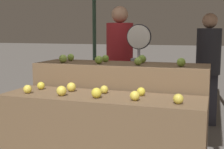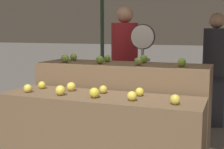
{
  "view_description": "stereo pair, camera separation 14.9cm",
  "coord_description": "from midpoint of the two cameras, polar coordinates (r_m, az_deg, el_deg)",
  "views": [
    {
      "loc": [
        0.93,
        -2.54,
        1.41
      ],
      "look_at": [
        -0.0,
        0.3,
        1.0
      ],
      "focal_mm": 50.0,
      "sensor_mm": 36.0,
      "label": 1
    },
    {
      "loc": [
        1.07,
        -2.49,
        1.41
      ],
      "look_at": [
        -0.0,
        0.3,
        1.0
      ],
      "focal_mm": 50.0,
      "sensor_mm": 36.0,
      "label": 2
    }
  ],
  "objects": [
    {
      "name": "apple_back_2",
      "position": [
        3.12,
        3.43,
        2.42
      ],
      "size": [
        0.08,
        0.08,
        0.08
      ],
      "primitive_type": "sphere",
      "color": "#8EB247",
      "rests_on": "display_counter_back"
    },
    {
      "name": "apple_back_5",
      "position": [
        3.45,
        -2.45,
        2.94
      ],
      "size": [
        0.08,
        0.08,
        0.08
      ],
      "primitive_type": "sphere",
      "color": "#7AA338",
      "rests_on": "display_counter_back"
    },
    {
      "name": "display_counter_back",
      "position": [
        3.39,
        0.36,
        -7.08
      ],
      "size": [
        1.81,
        0.55,
        1.08
      ],
      "primitive_type": "cube",
      "color": "brown",
      "rests_on": "ground_plane"
    },
    {
      "name": "person_customer_left",
      "position": [
        4.83,
        16.34,
        2.29
      ],
      "size": [
        0.44,
        0.44,
        1.68
      ],
      "rotation": [
        0.0,
        0.0,
        3.43
      ],
      "color": "#2D2D38",
      "rests_on": "ground_plane"
    },
    {
      "name": "apple_front_5",
      "position": [
        3.15,
        -14.19,
        -2.0
      ],
      "size": [
        0.07,
        0.07,
        0.07
      ],
      "primitive_type": "sphere",
      "color": "gold",
      "rests_on": "display_counter_front"
    },
    {
      "name": "display_counter_front",
      "position": [
        2.88,
        -3.39,
        -12.2
      ],
      "size": [
        1.81,
        0.55,
        0.85
      ],
      "primitive_type": "cube",
      "color": "brown",
      "rests_on": "ground_plane"
    },
    {
      "name": "apple_front_8",
      "position": [
        2.75,
        3.8,
        -3.14
      ],
      "size": [
        0.08,
        0.08,
        0.08
      ],
      "primitive_type": "sphere",
      "color": "gold",
      "rests_on": "display_counter_front"
    },
    {
      "name": "produce_scale",
      "position": [
        3.93,
        3.81,
        3.37
      ],
      "size": [
        0.31,
        0.2,
        1.5
      ],
      "color": "#99999E",
      "rests_on": "ground_plane"
    },
    {
      "name": "apple_back_3",
      "position": [
        3.05,
        11.17,
        2.21
      ],
      "size": [
        0.08,
        0.08,
        0.08
      ],
      "primitive_type": "sphere",
      "color": "#84AD3D",
      "rests_on": "display_counter_back"
    },
    {
      "name": "apple_front_2",
      "position": [
        2.66,
        -4.45,
        -3.38
      ],
      "size": [
        0.09,
        0.09,
        0.09
      ],
      "primitive_type": "sphere",
      "color": "gold",
      "rests_on": "display_counter_front"
    },
    {
      "name": "apple_back_1",
      "position": [
        3.25,
        -3.75,
        2.69
      ],
      "size": [
        0.08,
        0.08,
        0.08
      ],
      "primitive_type": "sphere",
      "color": "#84AD3D",
      "rests_on": "display_counter_back"
    },
    {
      "name": "apple_front_6",
      "position": [
        2.98,
        -8.87,
        -2.27
      ],
      "size": [
        0.09,
        0.09,
        0.09
      ],
      "primitive_type": "sphere",
      "color": "yellow",
      "rests_on": "display_counter_front"
    },
    {
      "name": "apple_back_0",
      "position": [
        3.43,
        -10.17,
        2.87
      ],
      "size": [
        0.09,
        0.09,
        0.09
      ],
      "primitive_type": "sphere",
      "color": "#8EB247",
      "rests_on": "display_counter_back"
    },
    {
      "name": "apple_back_6",
      "position": [
        3.34,
        4.24,
        2.84
      ],
      "size": [
        0.09,
        0.09,
        0.09
      ],
      "primitive_type": "sphere",
      "color": "#7AA338",
      "rests_on": "display_counter_back"
    },
    {
      "name": "apple_front_0",
      "position": [
        2.98,
        -16.57,
        -2.59
      ],
      "size": [
        0.08,
        0.08,
        0.08
      ],
      "primitive_type": "sphere",
      "color": "yellow",
      "rests_on": "display_counter_front"
    },
    {
      "name": "apple_front_7",
      "position": [
        2.86,
        -2.92,
        -2.76
      ],
      "size": [
        0.07,
        0.07,
        0.07
      ],
      "primitive_type": "sphere",
      "color": "gold",
      "rests_on": "display_counter_front"
    },
    {
      "name": "person_vendor_at_scale",
      "position": [
        4.38,
        0.44,
        2.68
      ],
      "size": [
        0.47,
        0.47,
        1.76
      ],
      "rotation": [
        0.0,
        0.0,
        2.82
      ],
      "color": "#2D2D38",
      "rests_on": "ground_plane"
    },
    {
      "name": "apple_back_4",
      "position": [
        3.64,
        -8.73,
        3.13
      ],
      "size": [
        0.08,
        0.08,
        0.08
      ],
      "primitive_type": "sphere",
      "color": "#84AD3D",
      "rests_on": "display_counter_back"
    },
    {
      "name": "apple_front_4",
      "position": [
        2.48,
        10.36,
        -4.41
      ],
      "size": [
        0.08,
        0.08,
        0.08
      ],
      "primitive_type": "sphere",
      "color": "gold",
      "rests_on": "display_counter_front"
    },
    {
      "name": "apple_front_3",
      "position": [
        2.56,
        2.53,
        -3.91
      ],
      "size": [
        0.08,
        0.08,
        0.08
      ],
      "primitive_type": "sphere",
      "color": "yellow",
      "rests_on": "display_counter_front"
    },
    {
      "name": "apple_front_1",
      "position": [
        2.8,
        -10.73,
        -2.96
      ],
      "size": [
        0.09,
        0.09,
        0.09
      ],
      "primitive_type": "sphere",
      "color": "yellow",
      "rests_on": "display_counter_front"
    }
  ]
}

